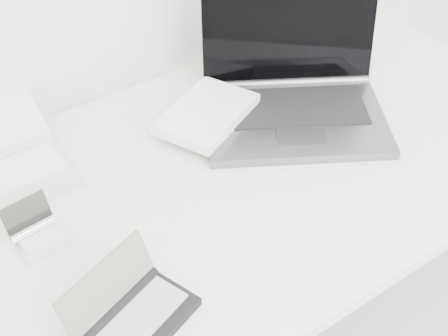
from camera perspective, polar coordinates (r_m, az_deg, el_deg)
desk at (r=1.36m, az=0.07°, el=-1.95°), size 1.60×0.80×0.73m
laptop_large at (r=1.47m, az=4.89°, el=6.42°), size 0.58×0.50×0.28m
netbook_open_white at (r=1.40m, az=-19.47°, el=0.19°), size 0.26×0.33×0.07m
pda_silver at (r=1.23m, az=-16.69°, el=-5.78°), size 0.10×0.11×0.07m
palmtop_charcoal at (r=1.07m, az=-8.42°, el=-13.12°), size 0.23×0.19×0.10m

